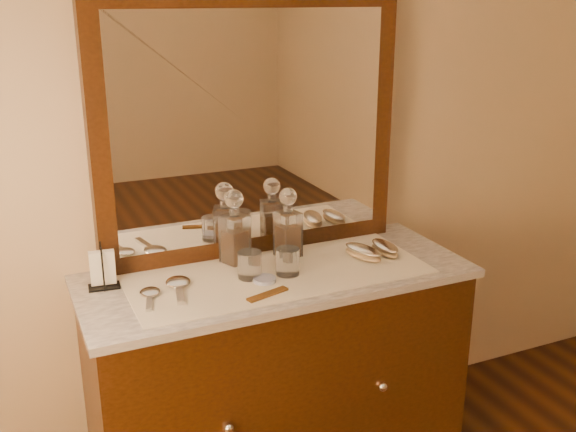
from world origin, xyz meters
The scene contains 17 objects.
dresser_cabinet centered at (0.00, 1.96, 0.41)m, with size 1.40×0.55×0.82m, color black.
knob_left centered at (-0.30, 1.67, 0.45)m, with size 0.04×0.04×0.04m, color silver.
knob_right centered at (0.30, 1.67, 0.45)m, with size 0.04×0.04×0.04m, color silver.
marble_top centered at (0.00, 1.96, 0.83)m, with size 1.44×0.59×0.03m, color white.
mirror_frame centered at (0.00, 2.20, 1.35)m, with size 1.20×0.08×1.00m, color black.
mirror_glass centered at (0.00, 2.17, 1.35)m, with size 1.06×0.01×0.86m, color white.
lace_runner centered at (0.00, 1.94, 0.85)m, with size 1.10×0.45×0.00m, color white.
pin_dish centered at (-0.08, 1.89, 0.86)m, with size 0.08×0.08×0.01m, color white.
comb centered at (-0.11, 1.78, 0.86)m, with size 0.16×0.03×0.01m, color brown.
napkin_rack centered at (-0.60, 2.08, 0.91)m, with size 0.11×0.08×0.16m.
decanter_left centered at (-0.11, 2.11, 0.96)m, with size 0.11×0.11×0.29m.
decanter_right centered at (0.10, 2.08, 0.96)m, with size 0.10×0.10×0.28m.
brush_near centered at (0.36, 1.94, 0.88)m, with size 0.12×0.19×0.05m.
brush_far centered at (0.46, 1.95, 0.88)m, with size 0.08×0.17×0.04m.
hand_mirror_outer centered at (-0.48, 1.94, 0.86)m, with size 0.09×0.19×0.02m.
hand_mirror_inner centered at (-0.37, 1.97, 0.86)m, with size 0.11×0.23×0.02m.
tumblers centered at (-0.04, 1.93, 0.90)m, with size 0.22×0.12×0.10m.
Camera 1 is at (-0.90, -0.13, 1.83)m, focal length 41.63 mm.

